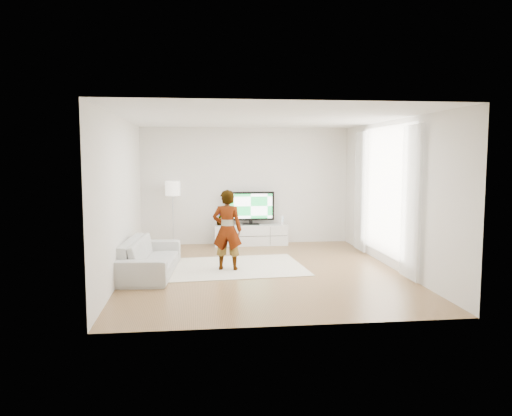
{
  "coord_description": "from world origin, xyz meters",
  "views": [
    {
      "loc": [
        -1.17,
        -8.99,
        2.13
      ],
      "look_at": [
        -0.06,
        0.4,
        1.14
      ],
      "focal_mm": 35.0,
      "sensor_mm": 36.0,
      "label": 1
    }
  ],
  "objects": [
    {
      "name": "wall_right",
      "position": [
        2.5,
        0.0,
        1.4
      ],
      "size": [
        0.02,
        6.0,
        2.8
      ],
      "primitive_type": "cube",
      "color": "silver",
      "rests_on": "floor"
    },
    {
      "name": "window",
      "position": [
        2.48,
        0.3,
        1.45
      ],
      "size": [
        0.01,
        2.6,
        2.5
      ],
      "primitive_type": "cube",
      "color": "white",
      "rests_on": "wall_right"
    },
    {
      "name": "wall_front",
      "position": [
        0.0,
        -3.0,
        1.4
      ],
      "size": [
        5.0,
        0.02,
        2.8
      ],
      "primitive_type": "cube",
      "color": "silver",
      "rests_on": "floor"
    },
    {
      "name": "television",
      "position": [
        0.09,
        2.79,
        0.92
      ],
      "size": [
        1.13,
        0.22,
        0.79
      ],
      "color": "black",
      "rests_on": "media_console"
    },
    {
      "name": "media_console",
      "position": [
        0.09,
        2.76,
        0.24
      ],
      "size": [
        1.74,
        0.49,
        0.49
      ],
      "color": "silver",
      "rests_on": "floor"
    },
    {
      "name": "wall_left",
      "position": [
        -2.5,
        0.0,
        1.4
      ],
      "size": [
        0.02,
        6.0,
        2.8
      ],
      "primitive_type": "cube",
      "color": "silver",
      "rests_on": "floor"
    },
    {
      "name": "curtain_far",
      "position": [
        2.4,
        1.6,
        1.35
      ],
      "size": [
        0.04,
        0.7,
        2.6
      ],
      "primitive_type": "cube",
      "color": "white",
      "rests_on": "floor"
    },
    {
      "name": "rug",
      "position": [
        -0.55,
        0.39,
        0.01
      ],
      "size": [
        2.89,
        2.17,
        0.01
      ],
      "primitive_type": "cube",
      "rotation": [
        0.0,
        0.0,
        0.07
      ],
      "color": "silver",
      "rests_on": "floor"
    },
    {
      "name": "potted_plant",
      "position": [
        -0.64,
        2.77,
        0.66
      ],
      "size": [
        0.24,
        0.24,
        0.35
      ],
      "primitive_type": "imported",
      "rotation": [
        0.0,
        0.0,
        -0.27
      ],
      "color": "#3F7238",
      "rests_on": "media_console"
    },
    {
      "name": "floor_lamp",
      "position": [
        -1.74,
        2.7,
        1.31
      ],
      "size": [
        0.34,
        0.34,
        1.55
      ],
      "color": "silver",
      "rests_on": "floor"
    },
    {
      "name": "player",
      "position": [
        -0.62,
        0.17,
        0.76
      ],
      "size": [
        0.61,
        0.46,
        1.5
      ],
      "primitive_type": "imported",
      "rotation": [
        0.0,
        0.0,
        2.94
      ],
      "color": "#334772",
      "rests_on": "rug"
    },
    {
      "name": "curtain_near",
      "position": [
        2.4,
        -1.0,
        1.35
      ],
      "size": [
        0.04,
        0.7,
        2.6
      ],
      "primitive_type": "cube",
      "color": "white",
      "rests_on": "floor"
    },
    {
      "name": "ceiling",
      "position": [
        0.0,
        0.0,
        2.8
      ],
      "size": [
        6.0,
        6.0,
        0.0
      ],
      "primitive_type": "plane",
      "color": "white",
      "rests_on": "wall_back"
    },
    {
      "name": "wall_back",
      "position": [
        0.0,
        3.0,
        1.4
      ],
      "size": [
        5.0,
        0.02,
        2.8
      ],
      "primitive_type": "cube",
      "color": "silver",
      "rests_on": "floor"
    },
    {
      "name": "sofa",
      "position": [
        -2.03,
        0.04,
        0.32
      ],
      "size": [
        1.02,
        2.24,
        0.64
      ],
      "primitive_type": "imported",
      "rotation": [
        0.0,
        0.0,
        1.49
      ],
      "color": "#B7B8B2",
      "rests_on": "floor"
    },
    {
      "name": "game_console",
      "position": [
        0.86,
        2.76,
        0.6
      ],
      "size": [
        0.07,
        0.16,
        0.21
      ],
      "rotation": [
        0.0,
        0.0,
        -0.14
      ],
      "color": "white",
      "rests_on": "media_console"
    },
    {
      "name": "floor",
      "position": [
        0.0,
        0.0,
        0.0
      ],
      "size": [
        6.0,
        6.0,
        0.0
      ],
      "primitive_type": "plane",
      "color": "olive",
      "rests_on": "ground"
    }
  ]
}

